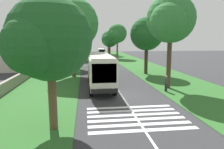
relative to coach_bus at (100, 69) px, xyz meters
The scene contains 24 objects.
ground 4.76m from the coach_bus, 154.92° to the right, with size 160.00×160.00×0.00m, color #333335.
grass_verge_left 13.03m from the coach_bus, 29.85° to the left, with size 120.00×8.00×0.04m, color #2D6628.
grass_verge_right 15.13m from the coach_bus, 41.88° to the right, with size 120.00×8.00×0.04m, color #2D6628.
centre_line 11.50m from the coach_bus, ahead, with size 110.00×0.16×0.01m, color silver.
coach_bus is the anchor object (origin of this frame).
zebra_crossing 10.40m from the coach_bus, 169.81° to the right, with size 4.95×6.80×0.01m.
trailing_car_0 17.61m from the coach_bus, ahead, with size 4.30×1.78×1.43m.
trailing_car_1 26.82m from the coach_bus, ahead, with size 4.30×1.78×1.43m.
trailing_car_2 35.19m from the coach_bus, ahead, with size 4.30×1.78×1.43m.
trailing_minibus_0 45.59m from the coach_bus, ahead, with size 6.00×2.14×2.53m.
roadside_tree_left_0 17.80m from the coach_bus, 13.51° to the left, with size 5.48×4.48×7.78m.
roadside_tree_left_1 58.73m from the coach_bus, ahead, with size 6.63×5.69×9.59m.
roadside_tree_left_2 12.32m from the coach_bus, 161.56° to the left, with size 5.79×4.88×7.85m.
roadside_tree_left_3 10.22m from the coach_bus, 23.89° to the left, with size 9.28×7.50×11.40m.
roadside_tree_left_4 36.76m from the coach_bus, ahead, with size 8.32×6.68×10.37m.
roadside_tree_right_0 38.66m from the coach_bus, 11.44° to the right, with size 6.54×5.42×9.84m.
roadside_tree_right_1 12.45m from the coach_bus, 41.65° to the right, with size 6.09×5.15×8.83m.
roadside_tree_right_2 58.07m from the coach_bus, ahead, with size 5.85×4.87×8.53m.
roadside_tree_right_3 49.26m from the coach_bus, ahead, with size 6.87×5.63×8.43m.
roadside_tree_right_4 9.24m from the coach_bus, 101.75° to the right, with size 6.33×5.28×10.22m.
utility_pole 7.79m from the coach_bus, 24.47° to the left, with size 0.24×1.40×7.23m.
roadside_wall 18.96m from the coach_bus, 31.24° to the left, with size 70.00×0.40×1.18m, color gray.
roadside_building 22.33m from the coach_bus, 42.13° to the left, with size 9.01×8.50×6.51m.
pedestrian 7.49m from the coach_bus, 115.24° to the right, with size 0.34×0.34×1.69m.
Camera 1 is at (-20.19, 3.48, 5.38)m, focal length 34.23 mm.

